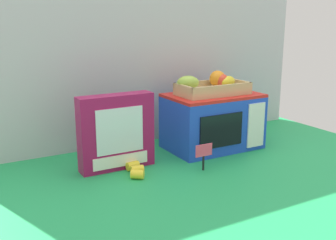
# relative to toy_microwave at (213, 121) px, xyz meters

# --- Properties ---
(ground_plane) EXTENTS (1.70, 1.70, 0.00)m
(ground_plane) POSITION_rel_toy_microwave_xyz_m (-0.20, -0.05, -0.12)
(ground_plane) COLOR #219E54
(ground_plane) RESTS_ON ground
(display_back_panel) EXTENTS (1.61, 0.03, 0.77)m
(display_back_panel) POSITION_rel_toy_microwave_xyz_m (-0.20, 0.24, 0.27)
(display_back_panel) COLOR #B7BABF
(display_back_panel) RESTS_ON ground
(toy_microwave) EXTENTS (0.39, 0.25, 0.23)m
(toy_microwave) POSITION_rel_toy_microwave_xyz_m (0.00, 0.00, 0.00)
(toy_microwave) COLOR blue
(toy_microwave) RESTS_ON ground
(food_groups_crate) EXTENTS (0.31, 0.15, 0.09)m
(food_groups_crate) POSITION_rel_toy_microwave_xyz_m (-0.01, 0.00, 0.15)
(food_groups_crate) COLOR tan
(food_groups_crate) RESTS_ON toy_microwave
(cookie_set_box) EXTENTS (0.28, 0.07, 0.28)m
(cookie_set_box) POSITION_rel_toy_microwave_xyz_m (-0.45, -0.03, 0.02)
(cookie_set_box) COLOR #99144C
(cookie_set_box) RESTS_ON ground
(price_sign) EXTENTS (0.07, 0.01, 0.10)m
(price_sign) POSITION_rel_toy_microwave_xyz_m (-0.19, -0.21, -0.05)
(price_sign) COLOR black
(price_sign) RESTS_ON ground
(loose_toy_banana) EXTENTS (0.07, 0.13, 0.03)m
(loose_toy_banana) POSITION_rel_toy_microwave_xyz_m (-0.42, -0.12, -0.10)
(loose_toy_banana) COLOR yellow
(loose_toy_banana) RESTS_ON ground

